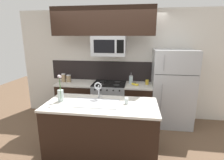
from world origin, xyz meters
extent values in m
plane|color=brown|center=(0.00, 0.00, 0.00)|extent=(10.00, 10.00, 0.00)
cube|color=silver|center=(0.30, 1.28, 1.30)|extent=(5.20, 0.10, 2.60)
cube|color=black|center=(0.00, 1.22, 1.15)|extent=(3.06, 0.01, 0.48)
cube|color=black|center=(-0.81, 0.90, 0.44)|extent=(0.85, 0.62, 0.88)
cube|color=beige|center=(-0.81, 0.90, 0.89)|extent=(0.88, 0.65, 0.03)
cube|color=black|center=(0.68, 0.90, 0.44)|extent=(0.60, 0.62, 0.88)
cube|color=beige|center=(0.68, 0.90, 0.89)|extent=(0.63, 0.65, 0.03)
cube|color=#A8AAAF|center=(0.00, 0.90, 0.46)|extent=(0.76, 0.62, 0.91)
cube|color=black|center=(0.00, 0.90, 0.92)|extent=(0.76, 0.62, 0.01)
cylinder|color=black|center=(-0.18, 0.76, 0.93)|extent=(0.15, 0.15, 0.01)
cylinder|color=black|center=(0.18, 0.76, 0.93)|extent=(0.15, 0.15, 0.01)
cylinder|color=black|center=(-0.18, 1.04, 0.93)|extent=(0.15, 0.15, 0.01)
cylinder|color=black|center=(0.18, 1.04, 0.93)|extent=(0.15, 0.15, 0.01)
cylinder|color=black|center=(-0.27, 0.58, 0.85)|extent=(0.03, 0.02, 0.03)
cylinder|color=black|center=(-0.14, 0.58, 0.85)|extent=(0.03, 0.02, 0.03)
cylinder|color=black|center=(0.00, 0.58, 0.85)|extent=(0.03, 0.02, 0.03)
cylinder|color=black|center=(0.14, 0.58, 0.85)|extent=(0.03, 0.02, 0.03)
cylinder|color=black|center=(0.27, 0.58, 0.85)|extent=(0.03, 0.02, 0.03)
cube|color=#A8AAAF|center=(0.00, 0.88, 1.78)|extent=(0.74, 0.40, 0.43)
cube|color=black|center=(-0.07, 0.68, 1.78)|extent=(0.45, 0.00, 0.27)
cube|color=black|center=(0.27, 0.68, 1.78)|extent=(0.15, 0.00, 0.27)
cube|color=black|center=(-0.13, 0.85, 2.29)|extent=(2.21, 0.34, 0.60)
cube|color=#A8AAAF|center=(1.42, 0.92, 0.86)|extent=(0.89, 0.72, 1.71)
cube|color=black|center=(1.42, 0.56, 1.23)|extent=(0.86, 0.00, 0.01)
cylinder|color=#99999E|center=(1.15, 0.54, 1.47)|extent=(0.01, 0.01, 0.31)
cylinder|color=#99999E|center=(1.15, 0.54, 0.72)|extent=(0.01, 0.01, 0.65)
cylinder|color=#997F5B|center=(-1.13, 0.92, 1.00)|extent=(0.10, 0.10, 0.18)
cylinder|color=#B2B2B7|center=(-1.13, 0.92, 1.10)|extent=(0.09, 0.09, 0.02)
cylinder|color=#997F5B|center=(-1.00, 0.92, 0.99)|extent=(0.11, 0.11, 0.16)
cylinder|color=#B2B2B7|center=(-1.00, 0.92, 1.08)|extent=(0.10, 0.10, 0.02)
ellipsoid|color=yellow|center=(0.59, 0.83, 0.93)|extent=(0.17, 0.12, 0.07)
ellipsoid|color=yellow|center=(0.59, 0.85, 0.93)|extent=(0.18, 0.09, 0.07)
ellipsoid|color=yellow|center=(0.60, 0.83, 0.93)|extent=(0.17, 0.04, 0.06)
ellipsoid|color=yellow|center=(0.61, 0.85, 0.93)|extent=(0.17, 0.09, 0.05)
ellipsoid|color=yellow|center=(0.61, 0.83, 0.93)|extent=(0.17, 0.12, 0.07)
cylinder|color=brown|center=(0.60, 0.84, 0.96)|extent=(0.02, 0.02, 0.03)
cylinder|color=silver|center=(0.50, 0.96, 1.00)|extent=(0.09, 0.09, 0.18)
cylinder|color=#A3A3AA|center=(0.50, 0.96, 1.10)|extent=(0.08, 0.08, 0.02)
cylinder|color=#A3A3AA|center=(0.50, 0.96, 1.14)|extent=(0.01, 0.01, 0.05)
sphere|color=#A3A3AA|center=(0.50, 0.96, 1.17)|extent=(0.02, 0.02, 0.02)
cylinder|color=gold|center=(0.87, 0.95, 0.97)|extent=(0.08, 0.08, 0.11)
cube|color=black|center=(0.06, -0.35, 0.44)|extent=(1.82, 0.82, 0.88)
cube|color=beige|center=(0.06, -0.35, 0.89)|extent=(1.85, 0.85, 0.03)
cube|color=#ADAFB5|center=(-0.03, -0.35, 0.91)|extent=(0.76, 0.44, 0.01)
cube|color=#ADAFB5|center=(-0.21, -0.35, 0.84)|extent=(0.30, 0.33, 0.15)
cube|color=#ADAFB5|center=(0.14, -0.35, 0.84)|extent=(0.30, 0.33, 0.15)
cylinder|color=#B7BABF|center=(-0.03, -0.09, 0.92)|extent=(0.04, 0.04, 0.02)
cylinder|color=#B7BABF|center=(-0.03, -0.09, 1.04)|extent=(0.02, 0.02, 0.22)
torus|color=#B7BABF|center=(-0.03, -0.14, 1.15)|extent=(0.13, 0.02, 0.13)
cylinder|color=#B7BABF|center=(-0.03, -0.20, 1.12)|extent=(0.02, 0.02, 0.06)
cube|color=#B7BABF|center=(0.00, -0.09, 0.95)|extent=(0.07, 0.01, 0.01)
cylinder|color=silver|center=(0.48, -0.30, 0.96)|extent=(0.07, 0.07, 0.10)
cylinder|color=silver|center=(-0.64, -0.34, 1.01)|extent=(0.10, 0.10, 0.20)
cylinder|color=silver|center=(-0.64, -0.34, 0.95)|extent=(0.09, 0.09, 0.06)
cylinder|color=#386B2D|center=(-0.65, -0.31, 1.15)|extent=(0.02, 0.06, 0.35)
sphere|color=silver|center=(-0.65, -0.28, 1.32)|extent=(0.04, 0.04, 0.04)
cylinder|color=#386B2D|center=(-0.62, -0.37, 1.17)|extent=(0.04, 0.07, 0.39)
sphere|color=silver|center=(-0.61, -0.40, 1.36)|extent=(0.05, 0.05, 0.05)
cylinder|color=#386B2D|center=(-0.65, -0.32, 1.15)|extent=(0.03, 0.04, 0.36)
sphere|color=silver|center=(-0.67, -0.30, 1.34)|extent=(0.05, 0.05, 0.05)
camera|label=1|loc=(0.62, -2.99, 1.99)|focal=28.00mm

